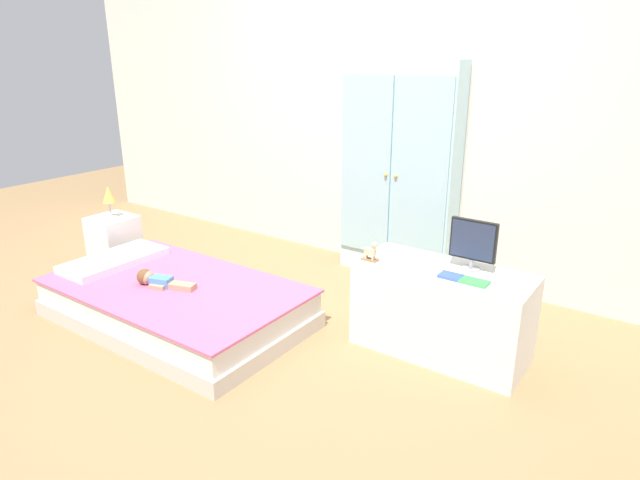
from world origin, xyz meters
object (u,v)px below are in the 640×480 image
doll (155,280)px  tv_monitor (473,242)px  bed (177,303)px  tv_stand (441,311)px  wardrobe (399,172)px  rocking_horse_toy (371,252)px  book_green (474,282)px  nightstand (115,243)px  table_lamp (109,196)px  book_blue (451,276)px

doll → tv_monitor: tv_monitor is taller
bed → tv_stand: 1.62m
wardrobe → rocking_horse_toy: (0.37, -1.01, -0.23)m
rocking_horse_toy → book_green: (0.58, 0.03, -0.05)m
doll → nightstand: nightstand is taller
bed → tv_stand: size_ratio=1.71×
wardrobe → tv_stand: wardrobe is taller
tv_stand → rocking_horse_toy: size_ratio=8.07×
tv_stand → book_green: (0.20, -0.09, 0.26)m
wardrobe → tv_stand: 1.28m
doll → rocking_horse_toy: bearing=24.6°
nightstand → book_green: size_ratio=3.00×
nightstand → table_lamp: 0.38m
wardrobe → book_blue: bearing=-49.8°
tv_stand → tv_monitor: bearing=30.7°
nightstand → tv_stand: bearing=6.3°
bed → nightstand: bearing=163.4°
tv_monitor → book_green: 0.24m
doll → tv_stand: size_ratio=0.41×
tv_stand → wardrobe: bearing=130.4°
tv_stand → book_green: book_green is taller
wardrobe → book_blue: size_ratio=13.57×
nightstand → table_lamp: table_lamp is taller
doll → nightstand: (-0.98, 0.39, -0.08)m
table_lamp → book_green: (2.76, 0.19, -0.08)m
wardrobe → tv_stand: bearing=-49.6°
book_green → wardrobe: bearing=134.3°
book_blue → nightstand: bearing=-175.8°
doll → tv_stand: 1.73m
doll → tv_monitor: 1.90m
nightstand → book_blue: (2.64, 0.19, 0.30)m
wardrobe → book_green: bearing=-45.7°
table_lamp → book_green: 2.77m
tv_monitor → book_blue: 0.23m
table_lamp → book_blue: (2.64, 0.19, -0.08)m
tv_monitor → nightstand: bearing=-172.5°
doll → bed: bearing=42.2°
tv_monitor → book_green: size_ratio=1.98×
table_lamp → book_blue: 2.64m
bed → doll: bearing=-137.8°
nightstand → bed: bearing=-16.6°
tv_stand → bed: bearing=-158.2°
tv_stand → book_green: size_ratio=6.71×
doll → tv_monitor: bearing=23.7°
tv_stand → table_lamp: bearing=-173.7°
table_lamp → nightstand: bearing=180.0°
wardrobe → rocking_horse_toy: wardrobe is taller
bed → book_blue: 1.70m
rocking_horse_toy → book_blue: 0.46m
table_lamp → book_blue: table_lamp is taller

